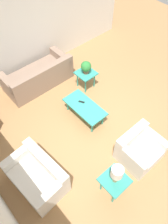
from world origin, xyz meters
The scene contains 11 objects.
ground_plane centered at (0.00, 0.00, 0.00)m, with size 14.00×14.00×0.00m, color #A87A4C.
wall_right centered at (3.06, 0.00, 1.35)m, with size 0.12×7.20×2.70m.
sofa centered at (2.29, 0.38, 0.30)m, with size 0.96×2.06×0.79m.
armchair centered at (-1.34, 0.05, 0.30)m, with size 0.83×0.93×0.74m.
loveseat centered at (-0.30, 2.18, 0.29)m, with size 1.36×0.92×0.74m.
coffee_table centered at (0.40, 0.19, 0.39)m, with size 1.20×0.58×0.43m.
side_table_plant centered at (1.26, -0.63, 0.46)m, with size 0.53×0.53×0.55m.
side_table_lamp centered at (-1.52, 1.09, 0.46)m, with size 0.53×0.53×0.55m.
potted_plant centered at (1.26, -0.63, 0.77)m, with size 0.30×0.30×0.39m.
table_lamp centered at (-1.52, 1.09, 0.90)m, with size 0.24×0.24×0.51m.
remote_control centered at (0.57, 0.15, 0.44)m, with size 0.16×0.12×0.02m.
Camera 1 is at (-2.34, 2.65, 4.85)m, focal length 35.00 mm.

